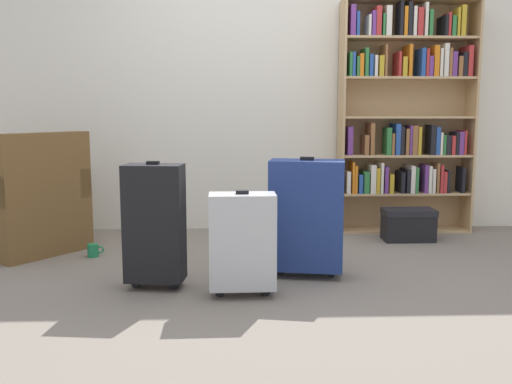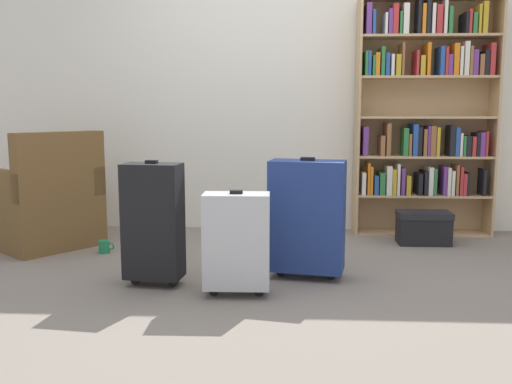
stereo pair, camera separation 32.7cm
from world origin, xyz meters
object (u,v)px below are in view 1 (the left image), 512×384
(suitcase_navy_blue, at_px, (306,215))
(suitcase_silver, at_px, (242,241))
(armchair, at_px, (28,210))
(mug, at_px, (93,250))
(storage_box, at_px, (408,224))
(bookshelf, at_px, (405,111))
(suitcase_black, at_px, (155,223))

(suitcase_navy_blue, bearing_deg, suitcase_silver, -137.54)
(armchair, relative_size, mug, 8.20)
(mug, relative_size, suitcase_silver, 0.20)
(armchair, relative_size, storage_box, 2.38)
(mug, xyz_separation_m, storage_box, (2.45, 0.43, 0.09))
(bookshelf, relative_size, suitcase_navy_blue, 2.57)
(mug, xyz_separation_m, suitcase_silver, (1.07, -0.91, 0.27))
(bookshelf, relative_size, suitcase_black, 2.58)
(storage_box, distance_m, suitcase_silver, 1.93)
(armchair, xyz_separation_m, suitcase_black, (1.08, -0.95, 0.08))
(bookshelf, xyz_separation_m, suitcase_black, (-1.95, -1.57, -0.65))
(suitcase_silver, xyz_separation_m, suitcase_navy_blue, (0.41, 0.38, 0.08))
(suitcase_navy_blue, bearing_deg, armchair, 159.93)
(suitcase_silver, bearing_deg, mug, 139.65)
(bookshelf, bearing_deg, suitcase_black, -141.24)
(armchair, relative_size, suitcase_navy_blue, 1.28)
(suitcase_silver, distance_m, suitcase_navy_blue, 0.57)
(bookshelf, height_order, storage_box, bookshelf)
(suitcase_silver, bearing_deg, bookshelf, 50.36)
(armchair, bearing_deg, suitcase_silver, -34.86)
(mug, xyz_separation_m, suitcase_black, (0.56, -0.75, 0.35))
(storage_box, height_order, suitcase_silver, suitcase_silver)
(storage_box, bearing_deg, suitcase_silver, -135.80)
(bookshelf, bearing_deg, suitcase_navy_blue, -127.04)
(storage_box, distance_m, suitcase_black, 2.24)
(armchair, distance_m, storage_box, 2.99)
(storage_box, bearing_deg, suitcase_navy_blue, -135.09)
(mug, distance_m, storage_box, 2.49)
(bookshelf, xyz_separation_m, mug, (-2.51, -0.82, -1.00))
(bookshelf, bearing_deg, suitcase_silver, -129.64)
(suitcase_silver, height_order, suitcase_black, suitcase_black)
(suitcase_silver, bearing_deg, suitcase_navy_blue, 42.46)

